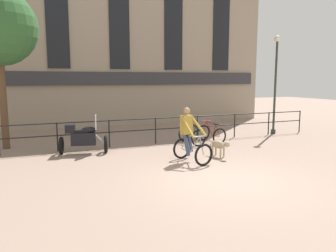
{
  "coord_description": "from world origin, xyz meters",
  "views": [
    {
      "loc": [
        -4.5,
        -6.96,
        2.59
      ],
      "look_at": [
        -0.43,
        2.86,
        1.05
      ],
      "focal_mm": 35.0,
      "sensor_mm": 36.0,
      "label": 1
    }
  ],
  "objects": [
    {
      "name": "parked_bicycle_mid_left",
      "position": [
        2.19,
        4.54,
        0.36
      ],
      "size": [
        0.81,
        1.19,
        0.86
      ],
      "rotation": [
        0.0,
        0.0,
        3.29
      ],
      "color": "black",
      "rests_on": "ground_plane"
    },
    {
      "name": "dog",
      "position": [
        1.19,
        2.26,
        0.4
      ],
      "size": [
        0.35,
        1.02,
        0.58
      ],
      "rotation": [
        0.0,
        0.0,
        0.2
      ],
      "color": "tan",
      "rests_on": "ground_plane"
    },
    {
      "name": "canal_railing",
      "position": [
        -0.0,
        5.2,
        0.71
      ],
      "size": [
        15.05,
        0.05,
        1.05
      ],
      "color": "black",
      "rests_on": "ground_plane"
    },
    {
      "name": "cyclist_with_bike",
      "position": [
        -0.01,
        2.1,
        0.76
      ],
      "size": [
        0.9,
        1.28,
        1.7
      ],
      "rotation": [
        0.0,
        0.0,
        0.2
      ],
      "color": "black",
      "rests_on": "ground_plane"
    },
    {
      "name": "parked_bicycle_near_lamp",
      "position": [
        1.3,
        4.54,
        0.36
      ],
      "size": [
        0.72,
        1.14,
        0.86
      ],
      "rotation": [
        0.0,
        0.0,
        3.2
      ],
      "color": "black",
      "rests_on": "ground_plane"
    },
    {
      "name": "street_lamp",
      "position": [
        6.01,
        5.32,
        2.55
      ],
      "size": [
        0.28,
        0.28,
        4.55
      ],
      "color": "#2D382D",
      "rests_on": "ground_plane"
    },
    {
      "name": "parked_motorcycle",
      "position": [
        -2.94,
        4.48,
        0.56
      ],
      "size": [
        1.72,
        0.95,
        1.35
      ],
      "rotation": [
        0.0,
        0.0,
        1.36
      ],
      "color": "black",
      "rests_on": "ground_plane"
    },
    {
      "name": "building_facade",
      "position": [
        0.0,
        10.99,
        5.72
      ],
      "size": [
        18.0,
        0.72,
        11.5
      ],
      "color": "gray",
      "rests_on": "ground_plane"
    },
    {
      "name": "ground_plane",
      "position": [
        0.0,
        0.0,
        0.0
      ],
      "size": [
        60.0,
        60.0,
        0.0
      ],
      "primitive_type": "plane",
      "color": "gray"
    }
  ]
}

